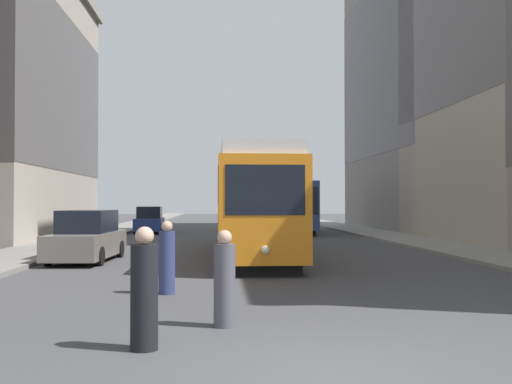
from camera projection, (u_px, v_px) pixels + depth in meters
The scene contains 11 objects.
ground_plane at pixel (333, 375), 7.02m from camera, with size 200.00×200.00×0.00m, color #424244.
sidewalk_left at pixel (123, 228), 46.33m from camera, with size 3.11×120.00×0.15m, color gray.
sidewalk_right at pixel (343, 227), 47.52m from camera, with size 3.11×120.00×0.15m, color gray.
streetcar at pixel (251, 202), 22.59m from camera, with size 2.66×13.51×3.89m.
transit_bus at pixel (288, 205), 41.20m from camera, with size 2.64×11.51×3.45m.
parked_car_left_near at pixel (87, 237), 20.73m from camera, with size 2.08×4.96×1.82m.
parked_car_left_mid at pixel (150, 221), 39.94m from camera, with size 2.02×4.74×1.82m.
pedestrian_crossing_near at pixel (144, 292), 8.26m from camera, with size 0.39×0.39×1.75m.
pedestrian_crossing_far at pixel (167, 260), 13.28m from camera, with size 0.37×0.37×1.67m.
pedestrian_on_sidewalk at pixel (225, 282), 9.79m from camera, with size 0.36×0.36×1.63m.
building_right_midblock at pixel (459, 76), 44.97m from camera, with size 14.29×19.60×23.09m.
Camera 1 is at (-1.41, -6.98, 2.10)m, focal length 40.74 mm.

